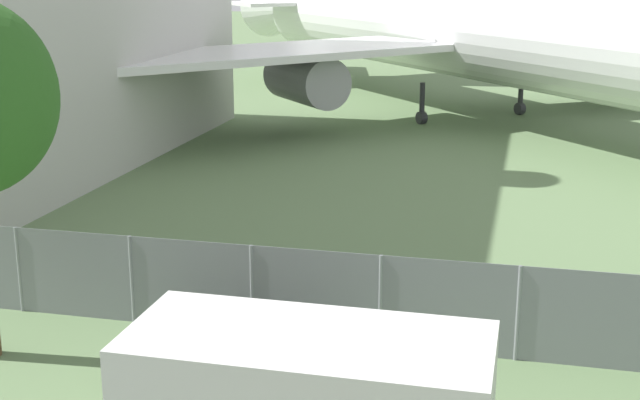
# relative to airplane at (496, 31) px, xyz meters

# --- Properties ---
(perimeter_fence) EXTENTS (56.07, 0.07, 1.84)m
(perimeter_fence) POSITION_rel_airplane_xyz_m (-3.35, -24.83, -3.23)
(perimeter_fence) COLOR gray
(perimeter_fence) RESTS_ON ground
(airplane) EXTENTS (35.30, 40.11, 13.55)m
(airplane) POSITION_rel_airplane_xyz_m (0.00, 0.00, 0.00)
(airplane) COLOR white
(airplane) RESTS_ON ground
(picnic_bench_near_cabin) EXTENTS (2.10, 1.77, 0.76)m
(picnic_bench_near_cabin) POSITION_rel_airplane_xyz_m (-3.51, -27.10, -3.67)
(picnic_bench_near_cabin) COLOR #A37A47
(picnic_bench_near_cabin) RESTS_ON ground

